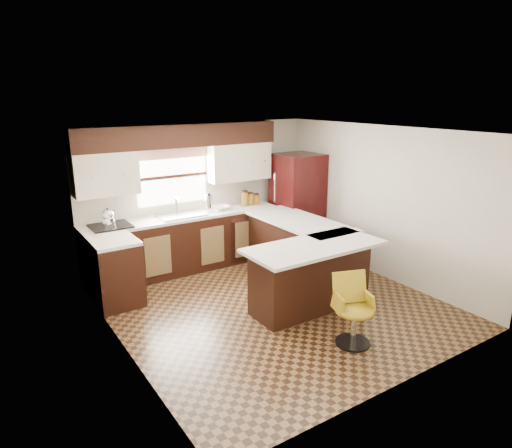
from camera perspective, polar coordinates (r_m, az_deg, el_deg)
floor at (r=6.52m, az=2.11°, el=-10.03°), size 4.40×4.40×0.00m
ceiling at (r=5.88m, az=2.36°, el=11.50°), size 4.40×4.40×0.00m
wall_back at (r=7.93m, az=-7.03°, el=3.80°), size 4.40×0.00×4.40m
wall_front at (r=4.58m, az=18.47°, el=-6.13°), size 4.40×0.00×4.40m
wall_left at (r=5.22m, az=-16.97°, el=-3.28°), size 0.00×4.40×4.40m
wall_right at (r=7.47m, az=15.49°, el=2.57°), size 0.00×4.40×4.40m
base_cab_back at (r=7.68m, az=-8.85°, el=-2.48°), size 3.30×0.60×0.90m
base_cab_left at (r=6.68m, az=-17.10°, el=-5.90°), size 0.60×0.70×0.90m
counter_back at (r=7.55m, az=-9.00°, el=0.92°), size 3.30×0.60×0.04m
counter_left at (r=6.52m, az=-17.44°, el=-2.04°), size 0.60×0.70×0.04m
soffit at (r=7.46m, az=-9.49°, el=10.86°), size 3.40×0.35×0.36m
upper_cab_left at (r=7.12m, az=-18.34°, el=5.97°), size 0.94×0.35×0.64m
upper_cab_right at (r=8.01m, az=-2.19°, el=7.80°), size 1.14×0.35×0.64m
window_pane at (r=7.65m, az=-10.42°, el=5.87°), size 1.20×0.02×0.90m
valance at (r=7.55m, az=-10.45°, el=8.74°), size 1.30×0.06×0.18m
sink at (r=7.50m, az=-9.29°, el=1.11°), size 0.75×0.45×0.03m
dishwasher at (r=7.89m, az=-1.36°, el=-1.94°), size 0.58×0.03×0.78m
cooktop at (r=7.14m, az=-17.73°, el=-0.25°), size 0.58×0.50×0.02m
peninsula_long at (r=7.31m, az=5.09°, el=-3.32°), size 0.60×1.95×0.90m
peninsula_return at (r=6.30m, az=6.82°, el=-6.63°), size 1.65×0.60×0.90m
counter_pen_long at (r=7.20m, az=5.49°, el=0.31°), size 0.84×1.95×0.04m
counter_pen_return at (r=6.05m, az=7.36°, el=-2.81°), size 1.89×0.84×0.04m
refrigerator at (r=8.41m, az=5.16°, el=2.54°), size 0.78×0.75×1.82m
bar_chair at (r=5.52m, az=12.22°, el=-10.61°), size 0.58×0.58×0.85m
kettle at (r=7.09m, az=-18.03°, el=0.87°), size 0.20×0.20×0.27m
percolator at (r=7.70m, az=-5.92°, el=2.60°), size 0.13×0.13×0.28m
mixing_bowl at (r=7.84m, az=-4.26°, el=2.06°), size 0.26×0.26×0.06m
canister_large at (r=8.07m, az=-1.41°, el=3.15°), size 0.13×0.13×0.24m
canister_med at (r=8.14m, az=-0.72°, el=3.11°), size 0.13×0.13×0.20m
canister_small at (r=8.20m, az=-0.02°, el=3.09°), size 0.13×0.13×0.17m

